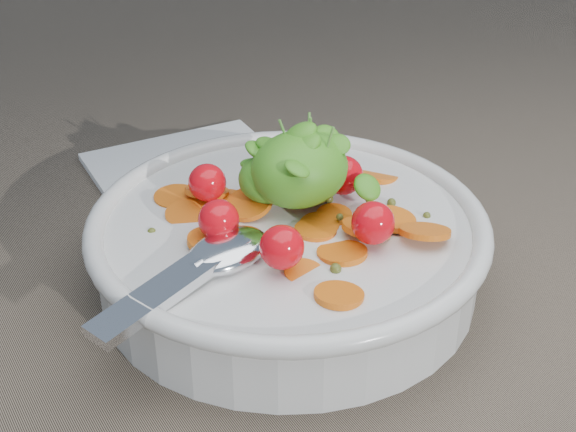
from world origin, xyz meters
TOP-DOWN VIEW (x-y plane):
  - ground at (0.00, 0.00)m, footprint 6.00×6.00m
  - bowl at (0.02, -0.02)m, footprint 0.30×0.28m
  - napkin at (0.04, 0.17)m, footprint 0.17×0.15m

SIDE VIEW (x-z plane):
  - ground at x=0.00m, z-range 0.00..0.00m
  - napkin at x=0.04m, z-range 0.00..0.01m
  - bowl at x=0.02m, z-range -0.03..0.09m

